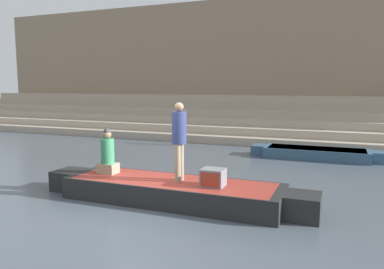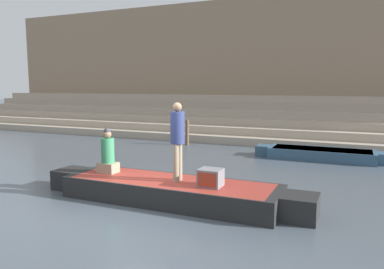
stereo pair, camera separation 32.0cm
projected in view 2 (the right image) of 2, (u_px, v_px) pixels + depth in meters
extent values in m
plane|color=#4C5660|center=(141.00, 205.00, 8.24)|extent=(120.00, 120.00, 0.00)
cube|color=tan|center=(259.00, 137.00, 18.02)|extent=(36.00, 4.11, 0.35)
cube|color=#B2A28D|center=(261.00, 129.00, 18.28)|extent=(36.00, 3.43, 0.35)
cube|color=tan|center=(263.00, 121.00, 18.55)|extent=(36.00, 2.74, 0.35)
cube|color=#B2A28D|center=(265.00, 113.00, 18.81)|extent=(36.00, 2.06, 0.35)
cube|color=tan|center=(267.00, 106.00, 19.08)|extent=(36.00, 1.37, 0.35)
cube|color=#B2A28D|center=(268.00, 99.00, 19.34)|extent=(36.00, 0.69, 0.35)
cube|color=#937A60|center=(273.00, 67.00, 19.98)|extent=(34.20, 1.20, 7.22)
cube|color=brown|center=(269.00, 129.00, 19.85)|extent=(34.20, 0.12, 0.60)
cube|color=black|center=(170.00, 191.00, 8.44)|extent=(4.98, 1.43, 0.49)
cube|color=#993328|center=(170.00, 181.00, 8.41)|extent=(4.58, 1.33, 0.05)
cube|color=black|center=(300.00, 207.00, 7.30)|extent=(0.70, 0.79, 0.49)
cube|color=black|center=(72.00, 178.00, 9.58)|extent=(0.70, 0.79, 0.49)
cylinder|color=olive|center=(159.00, 174.00, 9.46)|extent=(2.86, 0.04, 0.04)
cylinder|color=gray|center=(179.00, 162.00, 8.40)|extent=(0.13, 0.13, 0.85)
cylinder|color=gray|center=(176.00, 163.00, 8.24)|extent=(0.13, 0.13, 0.85)
cylinder|color=navy|center=(177.00, 128.00, 8.22)|extent=(0.32, 0.32, 0.71)
sphere|color=#8C664C|center=(177.00, 107.00, 8.16)|extent=(0.20, 0.20, 0.20)
cube|color=gray|center=(108.00, 168.00, 9.16)|extent=(0.45, 0.35, 0.25)
cylinder|color=#338456|center=(108.00, 151.00, 9.11)|extent=(0.32, 0.32, 0.60)
sphere|color=#8C664C|center=(107.00, 134.00, 9.06)|extent=(0.20, 0.20, 0.20)
sphere|color=#333338|center=(107.00, 131.00, 9.05)|extent=(0.17, 0.17, 0.17)
cube|color=slate|center=(211.00, 178.00, 7.90)|extent=(0.48, 0.42, 0.38)
cube|color=#99331E|center=(207.00, 180.00, 7.70)|extent=(0.40, 0.02, 0.30)
cube|color=#33516B|center=(321.00, 154.00, 13.29)|extent=(3.60, 1.25, 0.38)
cube|color=tan|center=(321.00, 150.00, 13.26)|extent=(3.32, 1.15, 0.05)
cube|color=#33516B|center=(264.00, 150.00, 14.11)|extent=(0.50, 0.69, 0.38)
cylinder|color=brown|center=(187.00, 133.00, 16.48)|extent=(0.16, 0.16, 1.11)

